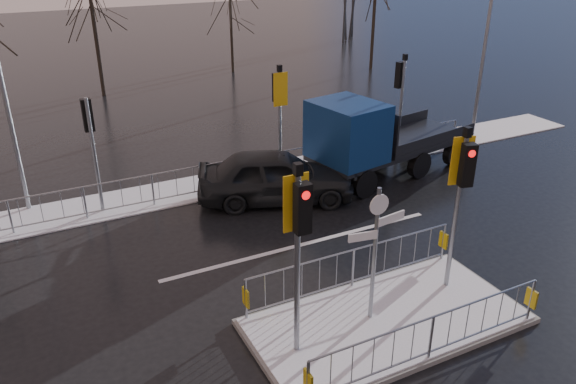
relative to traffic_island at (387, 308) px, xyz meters
name	(u,v)px	position (x,y,z in m)	size (l,w,h in m)	color
ground	(386,323)	(0.01, -0.01, -0.39)	(120.00, 120.00, 0.00)	black
snow_verge	(237,180)	(0.01, 8.59, -0.37)	(30.00, 2.00, 0.04)	white
lane_markings	(395,332)	(0.01, -0.34, -0.39)	(8.00, 11.38, 0.01)	silver
traffic_island	(387,308)	(0.00, 0.00, 0.00)	(6.00, 3.04, 4.15)	#63635E
far_kerb_fixtures	(250,157)	(0.31, 8.08, 0.63)	(18.00, 0.65, 3.83)	gray
car_far_lane	(276,176)	(0.56, 6.63, 0.44)	(1.96, 4.86, 1.66)	black
flatbed_truck	(366,138)	(3.94, 6.72, 1.13)	(6.46, 3.30, 2.86)	black
street_lamp_right	(489,27)	(10.58, 8.49, 4.00)	(1.25, 0.18, 8.00)	gray
street_lamp_left	(0,62)	(-6.42, 9.49, 4.10)	(1.25, 0.18, 8.20)	gray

